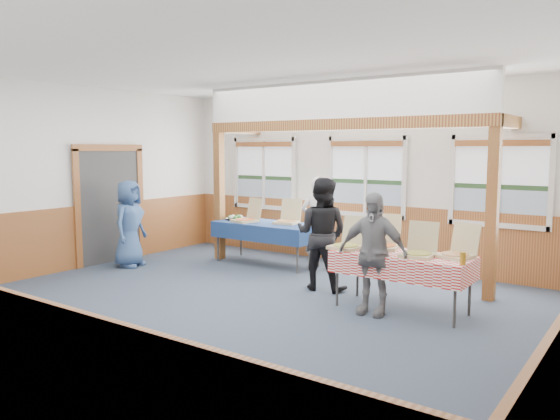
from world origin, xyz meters
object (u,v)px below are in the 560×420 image
object	(u,v)px
person_grey	(373,253)
table_right	(402,258)
woman_white	(318,223)
woman_black	(322,234)
table_left	(267,226)
man_blue	(129,224)

from	to	relation	value
person_grey	table_right	bearing A→B (deg)	49.17
table_right	woman_white	xyz separation A→B (m)	(-2.17, 1.46, 0.12)
woman_black	person_grey	size ratio (longest dim) A/B	1.07
table_right	woman_black	xyz separation A→B (m)	(-1.41, 0.33, 0.14)
table_left	woman_black	world-z (taller)	woman_black
man_blue	table_left	bearing A→B (deg)	-67.45
woman_white	woman_black	world-z (taller)	woman_black
table_right	table_left	bearing A→B (deg)	150.21
table_left	woman_black	distance (m)	2.02
man_blue	person_grey	size ratio (longest dim) A/B	0.99
table_left	table_right	distance (m)	3.43
table_right	person_grey	world-z (taller)	person_grey
table_right	woman_black	distance (m)	1.46
table_left	woman_white	distance (m)	1.02
man_blue	table_right	bearing A→B (deg)	-104.87
woman_black	person_grey	distance (m)	1.34
woman_black	man_blue	world-z (taller)	woman_black
man_blue	person_grey	world-z (taller)	person_grey
woman_white	table_left	bearing A→B (deg)	-11.89
woman_white	man_blue	bearing A→B (deg)	11.16
table_right	man_blue	xyz separation A→B (m)	(-5.04, -0.29, 0.08)
woman_black	man_blue	bearing A→B (deg)	1.37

